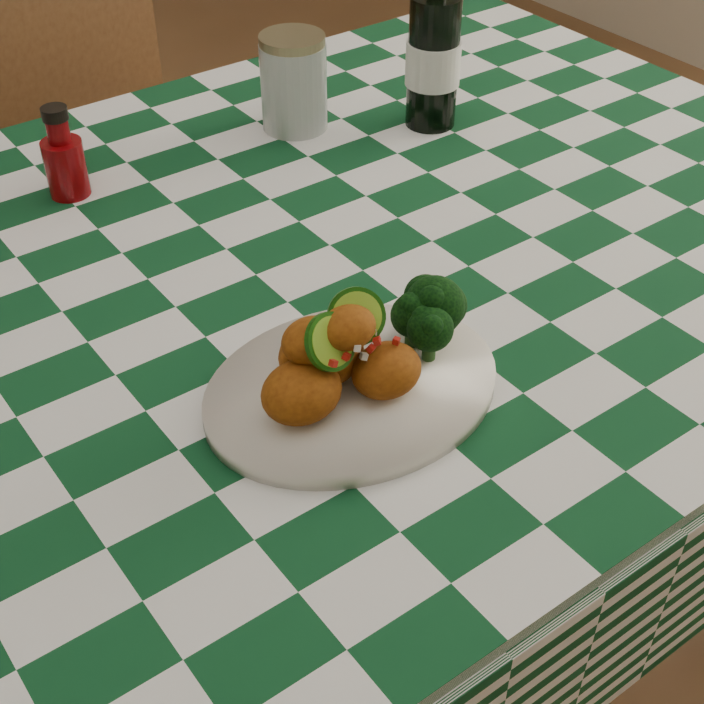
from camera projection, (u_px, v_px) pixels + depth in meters
ground at (286, 668)px, 1.61m from camera, size 5.00×5.00×0.00m
dining_table at (274, 508)px, 1.36m from camera, size 1.66×1.06×0.79m
plate at (352, 389)px, 0.94m from camera, size 0.32×0.26×0.02m
fried_chicken_pile at (343, 348)px, 0.90m from camera, size 0.15×0.11×0.09m
broccoli_side at (420, 313)px, 0.97m from camera, size 0.09×0.09×0.07m
ketchup_bottle at (63, 152)px, 1.21m from camera, size 0.06×0.06×0.12m
mason_jar at (294, 82)px, 1.35m from camera, size 0.10×0.10×0.13m
beer_bottle at (434, 37)px, 1.32m from camera, size 0.08×0.08×0.25m
wooden_chair_right at (166, 186)px, 1.80m from camera, size 0.62×0.63×1.02m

